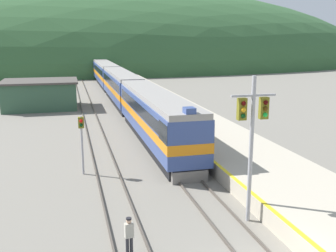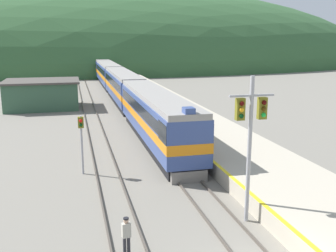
{
  "view_description": "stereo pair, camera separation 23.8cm",
  "coord_description": "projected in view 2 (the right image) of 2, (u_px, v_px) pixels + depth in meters",
  "views": [
    {
      "loc": [
        -6.99,
        -11.59,
        8.71
      ],
      "look_at": [
        -0.14,
        15.26,
        2.53
      ],
      "focal_mm": 42.0,
      "sensor_mm": 36.0,
      "label": 1
    },
    {
      "loc": [
        -6.76,
        -11.65,
        8.71
      ],
      "look_at": [
        -0.14,
        15.26,
        2.53
      ],
      "focal_mm": 42.0,
      "sensor_mm": 36.0,
      "label": 2
    }
  ],
  "objects": [
    {
      "name": "express_train_lead_car",
      "position": [
        156.0,
        116.0,
        33.07
      ],
      "size": [
        2.98,
        20.43,
        4.67
      ],
      "color": "black",
      "rests_on": "ground"
    },
    {
      "name": "platform",
      "position": [
        147.0,
        91.0,
        62.93
      ],
      "size": [
        6.23,
        140.0,
        0.99
      ],
      "color": "#B2A893",
      "rests_on": "ground"
    },
    {
      "name": "track_main",
      "position": [
        105.0,
        81.0,
        80.84
      ],
      "size": [
        1.52,
        180.0,
        0.16
      ],
      "color": "#4C443D",
      "rests_on": "ground"
    },
    {
      "name": "carriage_fourth",
      "position": [
        100.0,
        66.0,
        93.31
      ],
      "size": [
        2.97,
        20.19,
        4.31
      ],
      "color": "black",
      "rests_on": "ground"
    },
    {
      "name": "signal_post_siding",
      "position": [
        81.0,
        133.0,
        25.27
      ],
      "size": [
        0.36,
        0.42,
        3.88
      ],
      "color": "#9E9EA3",
      "rests_on": "ground"
    },
    {
      "name": "track_worker",
      "position": [
        126.0,
        234.0,
        16.0
      ],
      "size": [
        0.39,
        0.27,
        1.65
      ],
      "color": "#2D2D33",
      "rests_on": "ground"
    },
    {
      "name": "carriage_third",
      "position": [
        108.0,
        73.0,
        73.35
      ],
      "size": [
        2.97,
        20.19,
        4.31
      ],
      "color": "black",
      "rests_on": "ground"
    },
    {
      "name": "carriage_second",
      "position": [
        123.0,
        86.0,
        53.38
      ],
      "size": [
        2.97,
        20.19,
        4.31
      ],
      "color": "black",
      "rests_on": "ground"
    },
    {
      "name": "signal_mast_main",
      "position": [
        250.0,
        129.0,
        18.2
      ],
      "size": [
        2.2,
        0.42,
        7.08
      ],
      "color": "#9E9EA3",
      "rests_on": "ground"
    },
    {
      "name": "distant_hills",
      "position": [
        92.0,
        66.0,
        128.4
      ],
      "size": [
        201.81,
        90.82,
        50.97
      ],
      "color": "#335B33",
      "rests_on": "ground"
    },
    {
      "name": "station_shed",
      "position": [
        42.0,
        94.0,
        50.01
      ],
      "size": [
        9.26,
        7.47,
        3.59
      ],
      "color": "#385B42",
      "rests_on": "ground"
    },
    {
      "name": "track_siding",
      "position": [
        81.0,
        82.0,
        79.72
      ],
      "size": [
        1.52,
        180.0,
        0.16
      ],
      "color": "#4C443D",
      "rests_on": "ground"
    }
  ]
}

